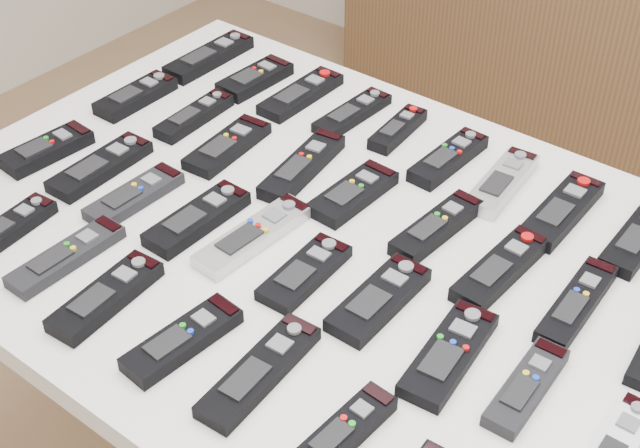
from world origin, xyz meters
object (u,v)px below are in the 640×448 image
Objects in this scene: remote_30 at (8,228)px; remote_34 at (260,371)px; remote_11 at (194,116)px; remote_31 at (66,256)px; remote_5 at (448,158)px; remote_16 at (500,269)px; remote_7 at (562,211)px; remote_20 at (100,166)px; remote_8 at (639,236)px; remote_14 at (353,193)px; remote_19 at (47,149)px; remote_10 at (136,96)px; remote_33 at (183,340)px; remote_21 at (134,196)px; remote_35 at (343,433)px; remote_3 at (352,113)px; remote_25 at (379,299)px; remote_6 at (502,183)px; remote_24 at (305,273)px; remote_2 at (301,94)px; sideboard at (608,23)px; remote_17 at (577,303)px; remote_4 at (398,129)px; remote_27 at (526,387)px; remote_22 at (197,219)px; remote_13 at (302,166)px; remote_12 at (228,146)px; remote_23 at (254,235)px; remote_32 at (106,297)px; remote_15 at (437,227)px; remote_0 at (209,57)px; table at (320,263)px.

remote_30 and remote_34 have the same top height.
remote_31 is at bearing -74.81° from remote_11.
remote_5 is 0.93× the size of remote_16.
remote_20 is (-0.65, -0.36, -0.00)m from remote_7.
remote_16 is (-0.13, -0.19, 0.00)m from remote_8.
remote_19 is at bearing -153.08° from remote_14.
remote_10 is 0.95× the size of remote_33.
remote_21 is 0.19m from remote_30.
remote_31 is 0.51m from remote_35.
remote_3 is 0.93× the size of remote_31.
remote_19 reaches higher than remote_14.
remote_25 is at bearing 8.79° from remote_19.
remote_7 reaches higher than remote_8.
remote_30 is (-0.53, -0.56, -0.00)m from remote_6.
remote_14 reaches higher than remote_24.
remote_20 is at bearing 158.24° from remote_33.
remote_2 is 0.69m from remote_34.
remote_17 is at bearing -63.91° from sideboard.
remote_4 reaches higher than remote_27.
remote_11 is at bearing 136.16° from remote_22.
remote_35 is (0.38, -0.39, -0.00)m from remote_13.
remote_5 reaches higher than remote_21.
remote_3 is 0.98× the size of remote_25.
remote_14 and remote_30 have the same top height.
remote_16 is 1.01× the size of remote_31.
remote_12 is 1.09× the size of remote_27.
remote_23 is (-0.12, -0.35, -0.00)m from remote_5.
remote_30 is (0.00, -0.40, 0.00)m from remote_11.
remote_14 is 0.45m from remote_31.
remote_27 is (0.01, -0.37, 0.00)m from remote_8.
remote_21 is at bearing -165.59° from remote_23.
remote_8 is 1.07× the size of remote_32.
sideboard is at bearing 106.42° from remote_15.
remote_0 is at bearing -178.93° from remote_2.
remote_19 is (-0.88, -0.40, 0.00)m from remote_8.
remote_8 is 0.85m from remote_31.
remote_3 is 0.96× the size of remote_15.
remote_6 is at bearing 14.20° from remote_11.
remote_3 is 1.01× the size of remote_33.
remote_10 is 0.91× the size of remote_32.
remote_7 is at bearing -2.35° from remote_2.
remote_24 is at bearing 33.19° from remote_31.
remote_32 reaches higher than remote_23.
remote_2 is 0.21m from remote_12.
remote_10 reaches higher than remote_25.
remote_6 reaches higher than remote_30.
remote_27 is (0.13, -0.17, -0.00)m from remote_16.
remote_0 is at bearing 142.85° from remote_24.
remote_22 is at bearing -148.99° from table.
remote_31 is (-0.41, -0.55, -0.00)m from remote_6.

